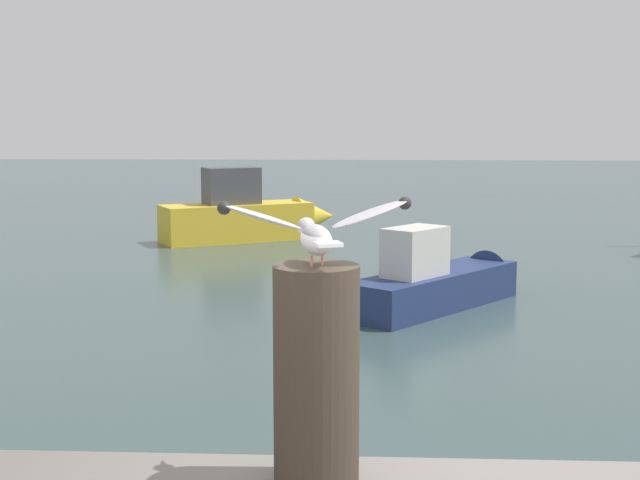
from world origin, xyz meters
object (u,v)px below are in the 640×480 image
object	(u,v)px
seagull	(316,229)
boat_yellow	(252,216)
mooring_post	(316,376)
boat_navy	(446,280)

from	to	relation	value
seagull	boat_yellow	size ratio (longest dim) A/B	0.15
mooring_post	boat_navy	bearing A→B (deg)	82.43
boat_navy	boat_yellow	xyz separation A→B (m)	(-3.96, 7.33, 0.19)
seagull	boat_yellow	bearing A→B (deg)	97.94
boat_navy	seagull	bearing A→B (deg)	-97.57
boat_navy	boat_yellow	distance (m)	8.33
seagull	mooring_post	bearing A→B (deg)	-71.86
mooring_post	seagull	xyz separation A→B (m)	(-0.00, 0.00, 0.50)
mooring_post	seagull	distance (m)	0.50
seagull	boat_navy	world-z (taller)	seagull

